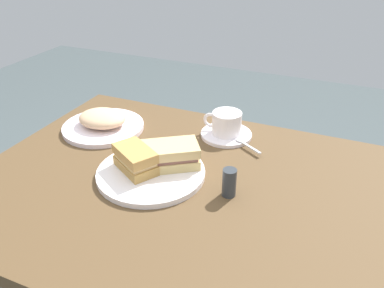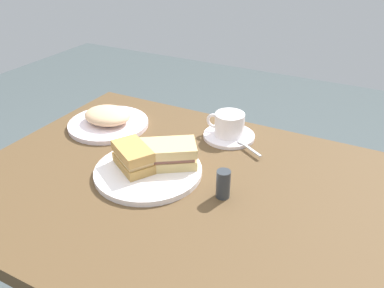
{
  "view_description": "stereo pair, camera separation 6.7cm",
  "coord_description": "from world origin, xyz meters",
  "px_view_note": "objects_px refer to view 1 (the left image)",
  "views": [
    {
      "loc": [
        0.32,
        -0.68,
        1.3
      ],
      "look_at": [
        -0.03,
        0.13,
        0.79
      ],
      "focal_mm": 36.27,
      "sensor_mm": 36.0,
      "label": 1
    },
    {
      "loc": [
        0.38,
        -0.66,
        1.3
      ],
      "look_at": [
        -0.03,
        0.13,
        0.79
      ],
      "focal_mm": 36.27,
      "sensor_mm": 36.0,
      "label": 2
    }
  ],
  "objects_px": {
    "coffee_cup": "(226,122)",
    "salt_shaker": "(230,182)",
    "sandwich_plate": "(152,172)",
    "spoon": "(244,143)",
    "side_plate": "(103,127)",
    "dining_table": "(183,227)",
    "sandwich_back": "(170,155)",
    "sandwich_front": "(135,159)",
    "coffee_saucer": "(226,135)"
  },
  "relations": [
    {
      "from": "dining_table",
      "to": "side_plate",
      "type": "relative_size",
      "value": 4.2
    },
    {
      "from": "sandwich_plate",
      "to": "spoon",
      "type": "relative_size",
      "value": 2.96
    },
    {
      "from": "dining_table",
      "to": "coffee_saucer",
      "type": "height_order",
      "value": "coffee_saucer"
    },
    {
      "from": "coffee_cup",
      "to": "salt_shaker",
      "type": "distance_m",
      "value": 0.28
    },
    {
      "from": "sandwich_back",
      "to": "coffee_saucer",
      "type": "bearing_deg",
      "value": 72.11
    },
    {
      "from": "side_plate",
      "to": "dining_table",
      "type": "bearing_deg",
      "value": -25.69
    },
    {
      "from": "sandwich_front",
      "to": "sandwich_back",
      "type": "height_order",
      "value": "sandwich_front"
    },
    {
      "from": "side_plate",
      "to": "salt_shaker",
      "type": "bearing_deg",
      "value": -19.25
    },
    {
      "from": "sandwich_front",
      "to": "salt_shaker",
      "type": "bearing_deg",
      "value": 3.36
    },
    {
      "from": "sandwich_front",
      "to": "coffee_saucer",
      "type": "xyz_separation_m",
      "value": [
        0.14,
        0.27,
        -0.04
      ]
    },
    {
      "from": "coffee_saucer",
      "to": "salt_shaker",
      "type": "relative_size",
      "value": 2.18
    },
    {
      "from": "spoon",
      "to": "side_plate",
      "type": "xyz_separation_m",
      "value": [
        -0.42,
        -0.06,
        -0.01
      ]
    },
    {
      "from": "dining_table",
      "to": "sandwich_plate",
      "type": "bearing_deg",
      "value": 178.12
    },
    {
      "from": "sandwich_back",
      "to": "coffee_cup",
      "type": "relative_size",
      "value": 1.42
    },
    {
      "from": "sandwich_back",
      "to": "coffee_cup",
      "type": "height_order",
      "value": "coffee_cup"
    },
    {
      "from": "spoon",
      "to": "side_plate",
      "type": "height_order",
      "value": "spoon"
    },
    {
      "from": "sandwich_plate",
      "to": "coffee_saucer",
      "type": "bearing_deg",
      "value": 68.17
    },
    {
      "from": "dining_table",
      "to": "side_plate",
      "type": "distance_m",
      "value": 0.4
    },
    {
      "from": "side_plate",
      "to": "coffee_cup",
      "type": "bearing_deg",
      "value": 16.41
    },
    {
      "from": "dining_table",
      "to": "side_plate",
      "type": "bearing_deg",
      "value": 154.31
    },
    {
      "from": "spoon",
      "to": "salt_shaker",
      "type": "relative_size",
      "value": 1.32
    },
    {
      "from": "dining_table",
      "to": "salt_shaker",
      "type": "distance_m",
      "value": 0.21
    },
    {
      "from": "sandwich_back",
      "to": "spoon",
      "type": "distance_m",
      "value": 0.23
    },
    {
      "from": "sandwich_front",
      "to": "side_plate",
      "type": "relative_size",
      "value": 0.55
    },
    {
      "from": "spoon",
      "to": "side_plate",
      "type": "relative_size",
      "value": 0.37
    },
    {
      "from": "coffee_saucer",
      "to": "side_plate",
      "type": "distance_m",
      "value": 0.37
    },
    {
      "from": "sandwich_front",
      "to": "coffee_saucer",
      "type": "height_order",
      "value": "sandwich_front"
    },
    {
      "from": "sandwich_front",
      "to": "sandwich_back",
      "type": "bearing_deg",
      "value": 37.32
    },
    {
      "from": "sandwich_back",
      "to": "side_plate",
      "type": "distance_m",
      "value": 0.31
    },
    {
      "from": "dining_table",
      "to": "coffee_saucer",
      "type": "xyz_separation_m",
      "value": [
        0.02,
        0.26,
        0.14
      ]
    },
    {
      "from": "coffee_cup",
      "to": "salt_shaker",
      "type": "height_order",
      "value": "coffee_cup"
    },
    {
      "from": "sandwich_plate",
      "to": "sandwich_front",
      "type": "height_order",
      "value": "sandwich_front"
    },
    {
      "from": "sandwich_front",
      "to": "spoon",
      "type": "height_order",
      "value": "sandwich_front"
    },
    {
      "from": "dining_table",
      "to": "sandwich_back",
      "type": "relative_size",
      "value": 6.27
    },
    {
      "from": "sandwich_back",
      "to": "side_plate",
      "type": "xyz_separation_m",
      "value": [
        -0.28,
        0.12,
        -0.04
      ]
    },
    {
      "from": "sandwich_plate",
      "to": "coffee_cup",
      "type": "distance_m",
      "value": 0.28
    },
    {
      "from": "dining_table",
      "to": "sandwich_front",
      "type": "distance_m",
      "value": 0.22
    },
    {
      "from": "sandwich_plate",
      "to": "spoon",
      "type": "bearing_deg",
      "value": 52.3
    },
    {
      "from": "salt_shaker",
      "to": "dining_table",
      "type": "bearing_deg",
      "value": -178.35
    },
    {
      "from": "side_plate",
      "to": "sandwich_plate",
      "type": "bearing_deg",
      "value": -32.33
    },
    {
      "from": "coffee_saucer",
      "to": "salt_shaker",
      "type": "height_order",
      "value": "salt_shaker"
    },
    {
      "from": "salt_shaker",
      "to": "coffee_cup",
      "type": "bearing_deg",
      "value": 110.53
    },
    {
      "from": "sandwich_plate",
      "to": "side_plate",
      "type": "bearing_deg",
      "value": 147.67
    },
    {
      "from": "spoon",
      "to": "sandwich_plate",
      "type": "bearing_deg",
      "value": -127.7
    },
    {
      "from": "sandwich_front",
      "to": "coffee_cup",
      "type": "xyz_separation_m",
      "value": [
        0.14,
        0.27,
        0.0
      ]
    },
    {
      "from": "dining_table",
      "to": "coffee_cup",
      "type": "distance_m",
      "value": 0.32
    },
    {
      "from": "sandwich_front",
      "to": "salt_shaker",
      "type": "xyz_separation_m",
      "value": [
        0.24,
        0.01,
        -0.01
      ]
    },
    {
      "from": "sandwich_plate",
      "to": "coffee_cup",
      "type": "xyz_separation_m",
      "value": [
        0.1,
        0.26,
        0.04
      ]
    },
    {
      "from": "side_plate",
      "to": "sandwich_back",
      "type": "bearing_deg",
      "value": -22.92
    },
    {
      "from": "coffee_saucer",
      "to": "salt_shaker",
      "type": "xyz_separation_m",
      "value": [
        0.1,
        -0.26,
        0.03
      ]
    }
  ]
}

